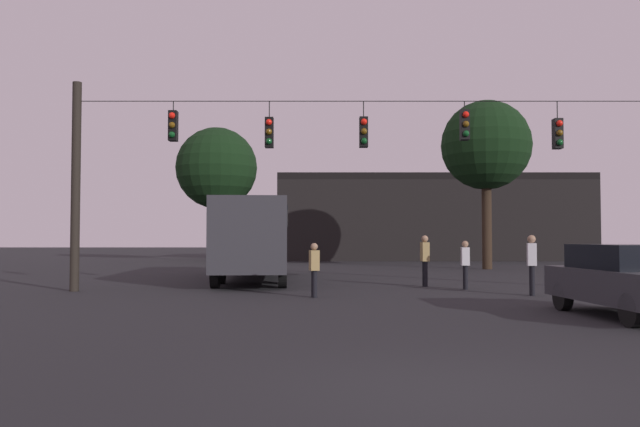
% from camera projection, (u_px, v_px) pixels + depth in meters
% --- Properties ---
extents(ground_plane, '(168.00, 168.00, 0.00)m').
position_uv_depth(ground_plane, '(348.00, 272.00, 31.25)').
color(ground_plane, black).
rests_on(ground_plane, ground).
extents(overhead_signal_span, '(18.34, 0.44, 6.57)m').
position_uv_depth(overhead_signal_span, '(365.00, 167.00, 19.97)').
color(overhead_signal_span, black).
rests_on(overhead_signal_span, ground).
extents(city_bus, '(3.10, 11.12, 3.00)m').
position_uv_depth(city_bus, '(256.00, 233.00, 25.32)').
color(city_bus, '#2D2D33').
rests_on(city_bus, ground).
extents(car_near_right, '(2.11, 4.44, 1.52)m').
position_uv_depth(car_near_right, '(630.00, 279.00, 13.27)').
color(car_near_right, '#2D2D33').
rests_on(car_near_right, ground).
extents(pedestrian_crossing_left, '(0.31, 0.40, 1.74)m').
position_uv_depth(pedestrian_crossing_left, '(532.00, 261.00, 18.36)').
color(pedestrian_crossing_left, black).
rests_on(pedestrian_crossing_left, ground).
extents(pedestrian_crossing_center, '(0.27, 0.38, 1.57)m').
position_uv_depth(pedestrian_crossing_center, '(466.00, 262.00, 20.58)').
color(pedestrian_crossing_center, black).
rests_on(pedestrian_crossing_center, ground).
extents(pedestrian_crossing_right, '(0.31, 0.40, 1.52)m').
position_uv_depth(pedestrian_crossing_right, '(315.00, 267.00, 17.80)').
color(pedestrian_crossing_right, black).
rests_on(pedestrian_crossing_right, ground).
extents(pedestrian_near_bus, '(0.28, 0.38, 1.75)m').
position_uv_depth(pedestrian_near_bus, '(425.00, 257.00, 21.76)').
color(pedestrian_near_bus, black).
rests_on(pedestrian_near_bus, ground).
extents(corner_building, '(23.14, 9.76, 6.37)m').
position_uv_depth(corner_building, '(428.00, 219.00, 50.35)').
color(corner_building, black).
rests_on(corner_building, ground).
extents(tree_left_silhouette, '(4.80, 4.80, 9.06)m').
position_uv_depth(tree_left_silhouette, '(487.00, 146.00, 34.25)').
color(tree_left_silhouette, '#2D2116').
rests_on(tree_left_silhouette, ground).
extents(tree_behind_building, '(5.93, 5.93, 9.76)m').
position_uv_depth(tree_behind_building, '(217.00, 168.00, 46.64)').
color(tree_behind_building, '#2D2116').
rests_on(tree_behind_building, ground).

